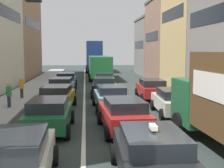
{
  "coord_description": "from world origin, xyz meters",
  "views": [
    {
      "loc": [
        -1.61,
        -6.67,
        3.63
      ],
      "look_at": [
        0.0,
        12.0,
        1.6
      ],
      "focal_mm": 49.87,
      "sensor_mm": 36.0,
      "label": 1
    }
  ],
  "objects_px": {
    "taxi_centre_lane_front": "(152,154)",
    "sedan_left_lane_fifth": "(66,80)",
    "wagon_left_lane_second": "(49,114)",
    "pedestrian_near_kerb": "(9,94)",
    "sedan_centre_lane_second": "(124,114)",
    "coupe_centre_lane_fourth": "(104,86)",
    "wagon_right_lane_far": "(152,89)",
    "pedestrian_far_sidewalk": "(22,87)",
    "sedan_centre_lane_fifth": "(104,80)",
    "sedan_right_lane_behind_truck": "(173,101)",
    "bus_mid_queue_primary": "(99,65)",
    "sedan_left_lane_third": "(57,97)",
    "bus_far_queue_secondary": "(94,55)",
    "sedan_left_lane_front": "(15,158)",
    "hatchback_centre_lane_third": "(111,97)"
  },
  "relations": [
    {
      "from": "sedan_left_lane_third",
      "to": "sedan_right_lane_behind_truck",
      "type": "distance_m",
      "value": 7.04
    },
    {
      "from": "sedan_left_lane_front",
      "to": "sedan_right_lane_behind_truck",
      "type": "distance_m",
      "value": 11.08
    },
    {
      "from": "hatchback_centre_lane_third",
      "to": "bus_mid_queue_primary",
      "type": "xyz_separation_m",
      "value": [
        0.25,
        20.31,
        0.96
      ]
    },
    {
      "from": "pedestrian_far_sidewalk",
      "to": "sedan_left_lane_fifth",
      "type": "bearing_deg",
      "value": 78.87
    },
    {
      "from": "sedan_left_lane_fifth",
      "to": "taxi_centre_lane_front",
      "type": "bearing_deg",
      "value": -170.97
    },
    {
      "from": "sedan_centre_lane_second",
      "to": "pedestrian_near_kerb",
      "type": "relative_size",
      "value": 2.66
    },
    {
      "from": "wagon_right_lane_far",
      "to": "pedestrian_near_kerb",
      "type": "xyz_separation_m",
      "value": [
        -9.64,
        -3.22,
        0.15
      ]
    },
    {
      "from": "coupe_centre_lane_fourth",
      "to": "pedestrian_near_kerb",
      "type": "bearing_deg",
      "value": 133.18
    },
    {
      "from": "sedan_right_lane_behind_truck",
      "to": "wagon_left_lane_second",
      "type": "bearing_deg",
      "value": 117.2
    },
    {
      "from": "bus_mid_queue_primary",
      "to": "hatchback_centre_lane_third",
      "type": "bearing_deg",
      "value": 179.19
    },
    {
      "from": "sedan_centre_lane_fifth",
      "to": "pedestrian_near_kerb",
      "type": "bearing_deg",
      "value": 150.51
    },
    {
      "from": "sedan_left_lane_front",
      "to": "sedan_right_lane_behind_truck",
      "type": "bearing_deg",
      "value": -39.32
    },
    {
      "from": "bus_mid_queue_primary",
      "to": "bus_far_queue_secondary",
      "type": "height_order",
      "value": "bus_far_queue_secondary"
    },
    {
      "from": "sedan_centre_lane_second",
      "to": "wagon_left_lane_second",
      "type": "bearing_deg",
      "value": 81.06
    },
    {
      "from": "taxi_centre_lane_front",
      "to": "sedan_centre_lane_second",
      "type": "distance_m",
      "value": 5.45
    },
    {
      "from": "hatchback_centre_lane_third",
      "to": "pedestrian_near_kerb",
      "type": "xyz_separation_m",
      "value": [
        -6.25,
        0.63,
        0.15
      ]
    },
    {
      "from": "sedan_centre_lane_second",
      "to": "sedan_left_lane_fifth",
      "type": "xyz_separation_m",
      "value": [
        -3.56,
        16.6,
        0.0
      ]
    },
    {
      "from": "taxi_centre_lane_front",
      "to": "sedan_centre_lane_second",
      "type": "height_order",
      "value": "taxi_centre_lane_front"
    },
    {
      "from": "sedan_centre_lane_fifth",
      "to": "wagon_left_lane_second",
      "type": "bearing_deg",
      "value": 170.54
    },
    {
      "from": "coupe_centre_lane_fourth",
      "to": "wagon_right_lane_far",
      "type": "relative_size",
      "value": 1.01
    },
    {
      "from": "sedan_left_lane_front",
      "to": "hatchback_centre_lane_third",
      "type": "relative_size",
      "value": 0.99
    },
    {
      "from": "taxi_centre_lane_front",
      "to": "bus_far_queue_secondary",
      "type": "relative_size",
      "value": 0.41
    },
    {
      "from": "sedan_left_lane_third",
      "to": "bus_far_queue_secondary",
      "type": "height_order",
      "value": "bus_far_queue_secondary"
    },
    {
      "from": "sedan_right_lane_behind_truck",
      "to": "pedestrian_far_sidewalk",
      "type": "bearing_deg",
      "value": 59.23
    },
    {
      "from": "wagon_left_lane_second",
      "to": "pedestrian_near_kerb",
      "type": "distance_m",
      "value": 6.36
    },
    {
      "from": "sedan_centre_lane_fifth",
      "to": "sedan_right_lane_behind_truck",
      "type": "relative_size",
      "value": 1.0
    },
    {
      "from": "sedan_left_lane_front",
      "to": "wagon_left_lane_second",
      "type": "bearing_deg",
      "value": -3.86
    },
    {
      "from": "sedan_centre_lane_fifth",
      "to": "sedan_right_lane_behind_truck",
      "type": "xyz_separation_m",
      "value": [
        3.12,
        -12.9,
        0.0
      ]
    },
    {
      "from": "sedan_left_lane_third",
      "to": "pedestrian_near_kerb",
      "type": "distance_m",
      "value": 2.99
    },
    {
      "from": "sedan_left_lane_front",
      "to": "sedan_left_lane_fifth",
      "type": "height_order",
      "value": "same"
    },
    {
      "from": "taxi_centre_lane_front",
      "to": "sedan_left_lane_fifth",
      "type": "relative_size",
      "value": 1.0
    },
    {
      "from": "taxi_centre_lane_front",
      "to": "sedan_left_lane_front",
      "type": "xyz_separation_m",
      "value": [
        -3.67,
        -0.01,
        -0.0
      ]
    },
    {
      "from": "bus_mid_queue_primary",
      "to": "pedestrian_far_sidewalk",
      "type": "xyz_separation_m",
      "value": [
        -6.48,
        -15.9,
        -0.81
      ]
    },
    {
      "from": "bus_mid_queue_primary",
      "to": "pedestrian_near_kerb",
      "type": "distance_m",
      "value": 20.74
    },
    {
      "from": "sedan_right_lane_behind_truck",
      "to": "wagon_right_lane_far",
      "type": "distance_m",
      "value": 5.79
    },
    {
      "from": "hatchback_centre_lane_third",
      "to": "sedan_left_lane_third",
      "type": "relative_size",
      "value": 0.99
    },
    {
      "from": "sedan_centre_lane_second",
      "to": "sedan_right_lane_behind_truck",
      "type": "relative_size",
      "value": 1.01
    },
    {
      "from": "sedan_centre_lane_second",
      "to": "bus_far_queue_secondary",
      "type": "relative_size",
      "value": 0.42
    },
    {
      "from": "sedan_left_lane_third",
      "to": "bus_far_queue_secondary",
      "type": "distance_m",
      "value": 34.01
    },
    {
      "from": "taxi_centre_lane_front",
      "to": "pedestrian_far_sidewalk",
      "type": "xyz_separation_m",
      "value": [
        -6.49,
        15.1,
        0.15
      ]
    },
    {
      "from": "hatchback_centre_lane_third",
      "to": "sedan_left_lane_fifth",
      "type": "relative_size",
      "value": 1.01
    },
    {
      "from": "sedan_left_lane_fifth",
      "to": "pedestrian_far_sidewalk",
      "type": "height_order",
      "value": "pedestrian_far_sidewalk"
    },
    {
      "from": "bus_far_queue_secondary",
      "to": "pedestrian_far_sidewalk",
      "type": "height_order",
      "value": "bus_far_queue_secondary"
    },
    {
      "from": "bus_mid_queue_primary",
      "to": "sedan_left_lane_front",
      "type": "bearing_deg",
      "value": 173.16
    },
    {
      "from": "pedestrian_far_sidewalk",
      "to": "pedestrian_near_kerb",
      "type": "bearing_deg",
      "value": -79.09
    },
    {
      "from": "wagon_left_lane_second",
      "to": "sedan_left_lane_third",
      "type": "distance_m",
      "value": 5.23
    },
    {
      "from": "sedan_left_lane_front",
      "to": "sedan_centre_lane_fifth",
      "type": "bearing_deg",
      "value": -11.13
    },
    {
      "from": "taxi_centre_lane_front",
      "to": "sedan_left_lane_third",
      "type": "distance_m",
      "value": 11.54
    },
    {
      "from": "sedan_left_lane_fifth",
      "to": "bus_far_queue_secondary",
      "type": "bearing_deg",
      "value": -8.73
    },
    {
      "from": "taxi_centre_lane_front",
      "to": "sedan_left_lane_fifth",
      "type": "bearing_deg",
      "value": 10.33
    }
  ]
}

